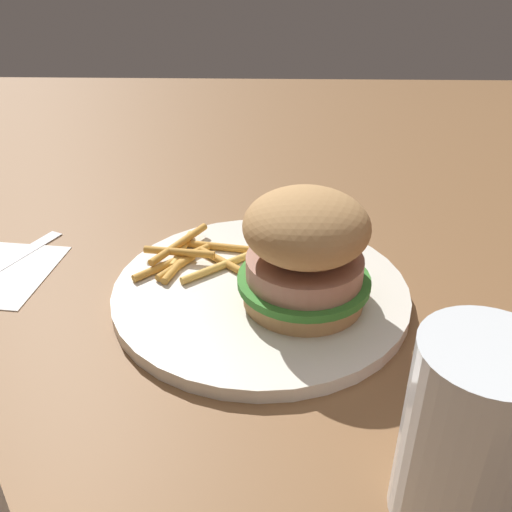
{
  "coord_description": "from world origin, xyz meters",
  "views": [
    {
      "loc": [
        -0.42,
        -0.0,
        0.28
      ],
      "look_at": [
        -0.01,
        0.01,
        0.04
      ],
      "focal_mm": 39.47,
      "sensor_mm": 36.0,
      "label": 1
    }
  ],
  "objects_px": {
    "plate": "(256,292)",
    "fries_pile": "(187,256)",
    "drink_glass": "(458,446)",
    "sandwich": "(300,250)"
  },
  "relations": [
    {
      "from": "fries_pile",
      "to": "sandwich",
      "type": "bearing_deg",
      "value": -120.94
    },
    {
      "from": "sandwich",
      "to": "drink_glass",
      "type": "distance_m",
      "value": 0.2
    },
    {
      "from": "drink_glass",
      "to": "sandwich",
      "type": "bearing_deg",
      "value": 21.83
    },
    {
      "from": "plate",
      "to": "sandwich",
      "type": "relative_size",
      "value": 2.35
    },
    {
      "from": "plate",
      "to": "sandwich",
      "type": "height_order",
      "value": "sandwich"
    },
    {
      "from": "plate",
      "to": "fries_pile",
      "type": "height_order",
      "value": "fries_pile"
    },
    {
      "from": "sandwich",
      "to": "fries_pile",
      "type": "height_order",
      "value": "sandwich"
    },
    {
      "from": "sandwich",
      "to": "drink_glass",
      "type": "height_order",
      "value": "drink_glass"
    },
    {
      "from": "plate",
      "to": "drink_glass",
      "type": "relative_size",
      "value": 2.21
    },
    {
      "from": "sandwich",
      "to": "drink_glass",
      "type": "xyz_separation_m",
      "value": [
        -0.18,
        -0.07,
        -0.01
      ]
    }
  ]
}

